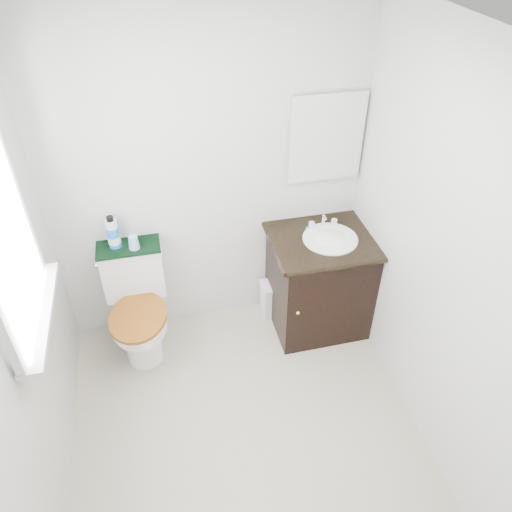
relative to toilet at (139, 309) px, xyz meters
name	(u,v)px	position (x,y,z in m)	size (l,w,h in m)	color
floor	(248,436)	(0.60, -0.97, -0.36)	(2.40, 2.40, 0.00)	#AEA28C
ceiling	(241,46)	(0.60, -0.97, 2.04)	(2.40, 2.40, 0.00)	silver
wall_back	(209,182)	(0.60, 0.23, 0.84)	(2.40, 2.40, 0.00)	silver
wall_left	(10,336)	(-0.50, -0.97, 0.84)	(2.40, 2.40, 0.00)	silver
wall_right	(446,268)	(1.70, -0.97, 0.84)	(2.40, 2.40, 0.00)	silver
window	(3,242)	(-0.47, -0.72, 1.19)	(0.02, 0.70, 0.90)	white
mirror	(326,138)	(1.41, 0.21, 1.09)	(0.50, 0.02, 0.60)	silver
toilet	(139,309)	(0.00, 0.00, 0.00)	(0.45, 0.66, 0.82)	white
vanity	(321,279)	(1.37, -0.06, 0.07)	(0.75, 0.64, 0.92)	black
trash_bin	(274,298)	(1.05, 0.10, -0.20)	(0.22, 0.18, 0.31)	white
towel	(128,247)	(0.00, 0.12, 0.47)	(0.44, 0.22, 0.02)	black
mouthwash_bottle	(113,233)	(-0.08, 0.14, 0.59)	(0.08, 0.08, 0.24)	blue
cup	(134,242)	(0.04, 0.09, 0.53)	(0.08, 0.08, 0.09)	#90BEED
soap_bar	(310,227)	(1.29, 0.07, 0.47)	(0.06, 0.04, 0.02)	teal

